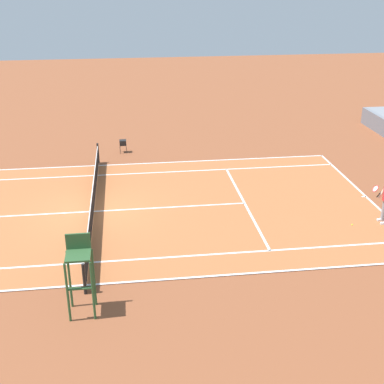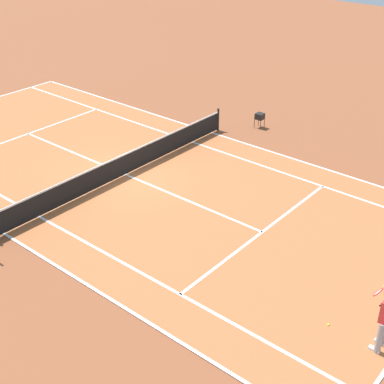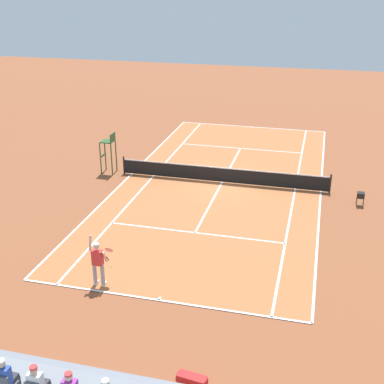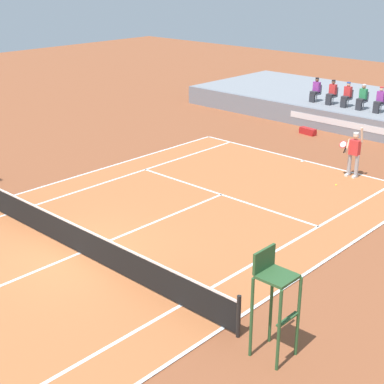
{
  "view_description": "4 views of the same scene",
  "coord_description": "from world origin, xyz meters",
  "px_view_note": "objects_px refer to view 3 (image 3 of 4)",
  "views": [
    {
      "loc": [
        19.83,
        1.54,
        9.34
      ],
      "look_at": [
        0.75,
        4.02,
        1.0
      ],
      "focal_mm": 48.59,
      "sensor_mm": 36.0,
      "label": 1
    },
    {
      "loc": [
        13.06,
        14.3,
        9.94
      ],
      "look_at": [
        0.75,
        4.02,
        1.0
      ],
      "focal_mm": 51.38,
      "sensor_mm": 36.0,
      "label": 2
    },
    {
      "loc": [
        -5.1,
        26.95,
        11.05
      ],
      "look_at": [
        0.75,
        4.02,
        1.0
      ],
      "focal_mm": 48.46,
      "sensor_mm": 36.0,
      "label": 3
    },
    {
      "loc": [
        12.76,
        -8.81,
        7.85
      ],
      "look_at": [
        0.75,
        4.02,
        1.0
      ],
      "focal_mm": 54.39,
      "sensor_mm": 36.0,
      "label": 4
    }
  ],
  "objects_px": {
    "spectator_seated_6": "(6,379)",
    "tennis_ball": "(111,266)",
    "equipment_bag": "(192,380)",
    "umpire_chair": "(109,148)",
    "ball_hopper": "(361,195)",
    "tennis_player": "(98,263)"
  },
  "relations": [
    {
      "from": "tennis_ball",
      "to": "ball_hopper",
      "type": "relative_size",
      "value": 0.1
    },
    {
      "from": "umpire_chair",
      "to": "equipment_bag",
      "type": "distance_m",
      "value": 18.12
    },
    {
      "from": "spectator_seated_6",
      "to": "tennis_player",
      "type": "distance_m",
      "value": 6.87
    },
    {
      "from": "spectator_seated_6",
      "to": "umpire_chair",
      "type": "height_order",
      "value": "umpire_chair"
    },
    {
      "from": "tennis_ball",
      "to": "tennis_player",
      "type": "bearing_deg",
      "value": 93.39
    },
    {
      "from": "tennis_player",
      "to": "equipment_bag",
      "type": "distance_m",
      "value": 6.34
    },
    {
      "from": "ball_hopper",
      "to": "umpire_chair",
      "type": "bearing_deg",
      "value": -5.13
    },
    {
      "from": "spectator_seated_6",
      "to": "tennis_player",
      "type": "height_order",
      "value": "spectator_seated_6"
    },
    {
      "from": "tennis_ball",
      "to": "umpire_chair",
      "type": "bearing_deg",
      "value": -67.21
    },
    {
      "from": "tennis_ball",
      "to": "umpire_chair",
      "type": "height_order",
      "value": "umpire_chair"
    },
    {
      "from": "umpire_chair",
      "to": "equipment_bag",
      "type": "bearing_deg",
      "value": 120.04
    },
    {
      "from": "tennis_ball",
      "to": "equipment_bag",
      "type": "bearing_deg",
      "value": 131.02
    },
    {
      "from": "spectator_seated_6",
      "to": "ball_hopper",
      "type": "relative_size",
      "value": 1.81
    },
    {
      "from": "ball_hopper",
      "to": "tennis_ball",
      "type": "bearing_deg",
      "value": 41.42
    },
    {
      "from": "spectator_seated_6",
      "to": "equipment_bag",
      "type": "height_order",
      "value": "spectator_seated_6"
    },
    {
      "from": "equipment_bag",
      "to": "tennis_player",
      "type": "bearing_deg",
      "value": -41.55
    },
    {
      "from": "tennis_player",
      "to": "umpire_chair",
      "type": "height_order",
      "value": "umpire_chair"
    },
    {
      "from": "equipment_bag",
      "to": "tennis_ball",
      "type": "bearing_deg",
      "value": -48.98
    },
    {
      "from": "tennis_player",
      "to": "spectator_seated_6",
      "type": "bearing_deg",
      "value": 94.76
    },
    {
      "from": "spectator_seated_6",
      "to": "tennis_ball",
      "type": "distance_m",
      "value": 8.33
    },
    {
      "from": "umpire_chair",
      "to": "ball_hopper",
      "type": "height_order",
      "value": "umpire_chair"
    },
    {
      "from": "spectator_seated_6",
      "to": "umpire_chair",
      "type": "bearing_deg",
      "value": -74.98
    }
  ]
}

